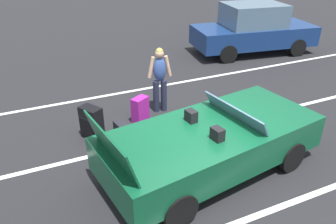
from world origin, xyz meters
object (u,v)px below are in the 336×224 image
Objects in this scene: suitcase_small_carryon at (121,133)px; traveler_person at (160,77)px; convertible_car at (219,140)px; suitcase_large_black at (92,123)px; suitcase_medium_bright at (140,110)px; duffel_bag at (166,124)px; parked_sedan_near at (253,29)px.

suitcase_small_carryon is 0.30× the size of traveler_person.
convertible_car is 2.82m from suitcase_large_black.
suitcase_medium_bright reaches higher than duffel_bag.
suitcase_large_black is at bearing -144.22° from parked_sedan_near.
suitcase_large_black reaches higher than suitcase_small_carryon.
parked_sedan_near is at bearing -157.67° from suitcase_small_carryon.
traveler_person is at bearing 166.00° from suitcase_large_black.
suitcase_large_black is 2.02m from traveler_person.
suitcase_small_carryon is 0.71× the size of duffel_bag.
parked_sedan_near is (5.32, 3.96, 0.73)m from duffel_bag.
suitcase_medium_bright is 1.02m from suitcase_small_carryon.
parked_sedan_near is (6.40, 4.04, 0.64)m from suitcase_small_carryon.
duffel_bag is at bearing 94.77° from convertible_car.
suitcase_medium_bright is at bearing 100.15° from convertible_car.
traveler_person reaches higher than suitcase_medium_bright.
suitcase_medium_bright is at bearing 161.11° from suitcase_large_black.
traveler_person is at bearing -151.89° from suitcase_small_carryon.
parked_sedan_near reaches higher than convertible_car.
convertible_car is at bearing 103.48° from suitcase_large_black.
duffel_bag is 0.43× the size of traveler_person.
suitcase_large_black is 7.80m from parked_sedan_near.
traveler_person is (1.34, 1.05, 0.68)m from suitcase_small_carryon.
suitcase_large_black is 0.45× the size of traveler_person.
suitcase_medium_bright is (1.21, 0.26, -0.06)m from suitcase_large_black.
parked_sedan_near reaches higher than suitcase_small_carryon.
suitcase_small_carryon is at bearing -175.39° from duffel_bag.
suitcase_large_black is at bearing 72.20° from suitcase_medium_bright.
parked_sedan_near is at bearing 176.15° from suitcase_large_black.
suitcase_medium_bright is 0.95m from traveler_person.
suitcase_small_carryon is at bearing -139.20° from parked_sedan_near.
traveler_person is (1.86, 0.57, 0.56)m from suitcase_large_black.
duffel_bag is 6.67m from parked_sedan_near.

